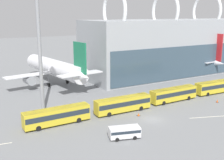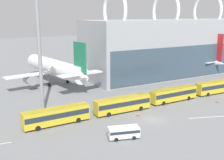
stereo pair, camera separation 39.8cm
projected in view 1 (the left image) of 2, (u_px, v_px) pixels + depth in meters
The scene contains 14 objects.
ground_plane at pixel (152, 119), 57.55m from camera, with size 440.00×440.00×0.00m, color slate.
terminal_building at pixel (222, 42), 113.52m from camera, with size 117.80×21.09×29.05m.
airliner_at_gate_near at pixel (56, 68), 84.80m from camera, with size 32.07×36.46×13.98m.
airliner_at_gate_far at pixel (178, 57), 111.41m from camera, with size 46.15×42.13×14.47m.
shuttle_bus_0 at pixel (57, 115), 54.44m from camera, with size 13.13×2.77×3.34m.
shuttle_bus_1 at pixel (123, 103), 61.53m from camera, with size 13.12×2.75×3.34m.
shuttle_bus_2 at pixel (174, 94), 69.11m from camera, with size 13.10×2.68×3.34m.
shuttle_bus_3 at pixel (216, 86), 76.20m from camera, with size 13.18×3.10×3.34m.
service_van_foreground at pixel (124, 132), 48.68m from camera, with size 5.81×3.64×2.04m.
floodlight_mast at pixel (38, 23), 57.53m from camera, with size 3.18×3.18×29.98m.
lane_stripe_0 at pixel (215, 117), 59.18m from camera, with size 11.43×0.25×0.01m, color silver.
lane_stripe_2 at pixel (117, 111), 62.36m from camera, with size 8.50×0.25×0.01m, color silver.
traffic_cone_0 at pixel (139, 114), 59.58m from camera, with size 0.64×0.64×0.59m.
traffic_cone_2 at pixel (217, 101), 68.58m from camera, with size 0.55×0.55×0.73m.
Camera 1 is at (-33.97, -42.95, 21.17)m, focal length 45.00 mm.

